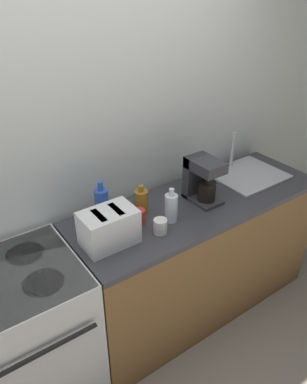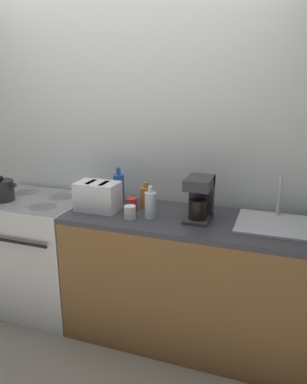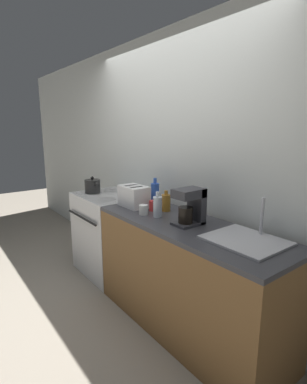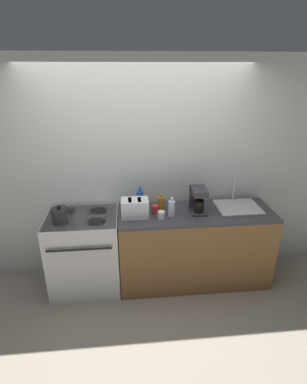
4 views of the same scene
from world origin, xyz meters
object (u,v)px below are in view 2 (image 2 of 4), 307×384
at_px(toaster, 98,196).
at_px(bottle_clear, 150,205).
at_px(coffee_maker, 200,196).
at_px(cup_white, 130,212).
at_px(cup_red, 131,204).
at_px(kettle, 2,190).
at_px(bottle_amber, 146,197).
at_px(bottle_blue, 119,188).
at_px(stove, 38,252).

bearing_deg(toaster, bottle_clear, -3.53).
xyz_separation_m(coffee_maker, cup_white, (-0.44, -0.15, -0.11)).
bearing_deg(cup_white, cup_red, 108.94).
bearing_deg(coffee_maker, kettle, -175.64).
bearing_deg(bottle_amber, kettle, -169.72).
bearing_deg(cup_red, cup_white, -71.06).
bearing_deg(bottle_blue, coffee_maker, -12.24).
xyz_separation_m(coffee_maker, bottle_amber, (-0.41, 0.08, -0.08)).
distance_m(bottle_amber, bottle_blue, 0.25).
bearing_deg(bottle_amber, coffee_maker, -11.65).
height_order(stove, bottle_blue, bottle_blue).
bearing_deg(bottle_clear, bottle_blue, 145.55).
bearing_deg(stove, cup_red, 0.96).
xyz_separation_m(toaster, bottle_blue, (0.07, 0.20, 0.01)).
bearing_deg(bottle_amber, bottle_clear, -60.96).
distance_m(kettle, cup_red, 1.03).
xyz_separation_m(stove, cup_white, (0.87, -0.13, 0.50)).
bearing_deg(bottle_blue, stove, -166.67).
bearing_deg(bottle_blue, toaster, -108.87).
bearing_deg(kettle, bottle_clear, 1.24).
bearing_deg(kettle, stove, 26.33).
relative_size(kettle, toaster, 0.76).
relative_size(bottle_amber, cup_red, 2.07).
distance_m(kettle, cup_white, 1.07).
xyz_separation_m(kettle, coffee_maker, (1.51, 0.11, 0.08)).
relative_size(bottle_blue, cup_white, 3.06).
distance_m(bottle_blue, cup_red, 0.22).
bearing_deg(stove, kettle, -153.67).
height_order(kettle, cup_red, kettle).
bearing_deg(cup_white, bottle_amber, 83.42).
xyz_separation_m(stove, cup_red, (0.82, 0.01, 0.50)).
xyz_separation_m(kettle, bottle_blue, (0.86, 0.26, 0.03)).
bearing_deg(coffee_maker, bottle_blue, 167.76).
relative_size(cup_white, cup_red, 0.95).
bearing_deg(toaster, stove, 175.37).
distance_m(toaster, cup_white, 0.30).
distance_m(cup_white, cup_red, 0.16).
height_order(kettle, coffee_maker, coffee_maker).
xyz_separation_m(stove, toaster, (0.59, -0.05, 0.55)).
xyz_separation_m(bottle_clear, bottle_blue, (-0.33, 0.23, 0.02)).
height_order(stove, coffee_maker, coffee_maker).
height_order(bottle_amber, bottle_blue, bottle_blue).
relative_size(toaster, cup_white, 3.39).
bearing_deg(cup_white, stove, 171.26).
relative_size(coffee_maker, cup_red, 3.13).
bearing_deg(cup_white, bottle_blue, 125.98).
relative_size(bottle_blue, cup_red, 2.90).
height_order(bottle_clear, bottle_amber, bottle_clear).
bearing_deg(bottle_blue, bottle_clear, -34.45).
bearing_deg(bottle_blue, cup_white, -54.02).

